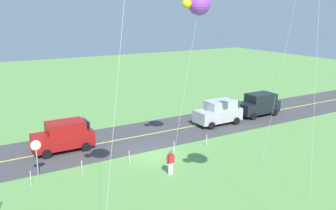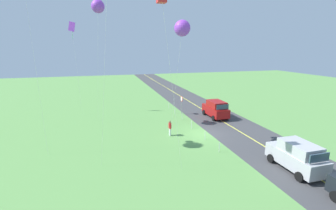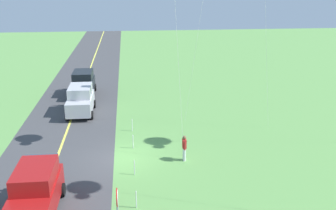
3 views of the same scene
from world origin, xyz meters
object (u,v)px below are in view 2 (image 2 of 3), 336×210
Objects in this scene: person_adult_near at (170,128)px; kite_orange_near at (98,6)px; kite_red_low at (182,28)px; car_parked_west_near at (297,156)px; car_suv_foreground at (216,109)px; stop_sign at (182,101)px; kite_green_far at (72,29)px.

kite_orange_near is at bearing 98.77° from person_adult_near.
kite_orange_near reaches higher than kite_red_low.
kite_orange_near is (14.88, 13.52, 12.10)m from car_parked_west_near.
kite_red_low is at bearing -120.06° from person_adult_near.
car_suv_foreground is 1.72× the size of stop_sign.
kite_red_low reaches higher than car_parked_west_near.
stop_sign is at bearing 10.95° from car_parked_west_near.
kite_green_far is at bearing 87.39° from person_adult_near.
car_suv_foreground is 0.32× the size of kite_orange_near.
kite_red_low is at bearing -138.20° from kite_orange_near.
kite_orange_near is at bearing 86.99° from car_suv_foreground.
kite_green_far is (7.86, 17.58, 10.32)m from car_suv_foreground.
stop_sign is 0.23× the size of kite_red_low.
car_suv_foreground is 9.00m from person_adult_near.
kite_green_far is at bearing 37.72° from car_parked_west_near.
car_suv_foreground is 14.15m from car_parked_west_near.
kite_red_low reaches higher than car_suv_foreground.
person_adult_near is at bearing 121.64° from car_suv_foreground.
stop_sign is 0.18× the size of kite_orange_near.
person_adult_near is 0.11× the size of kite_orange_near.
stop_sign is at bearing -19.52° from kite_red_low.
kite_green_far reaches higher than person_adult_near.
car_parked_west_near is 0.39× the size of kite_red_low.
kite_orange_near is (0.74, 14.09, 12.10)m from car_suv_foreground.
car_suv_foreground is 0.39× the size of kite_red_low.
kite_green_far is at bearing 65.92° from car_suv_foreground.
stop_sign is 17.59m from kite_green_far.
person_adult_near is 0.13× the size of kite_green_far.
car_suv_foreground is at bearing -93.01° from kite_orange_near.
car_suv_foreground is at bearing -114.08° from kite_green_far.
stop_sign is (2.69, 3.83, 0.65)m from car_suv_foreground.
kite_orange_near is (-1.95, 10.26, 11.45)m from stop_sign.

